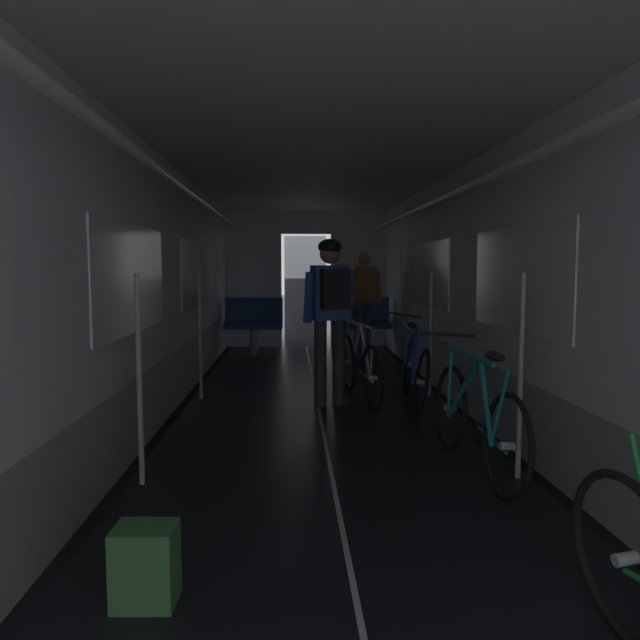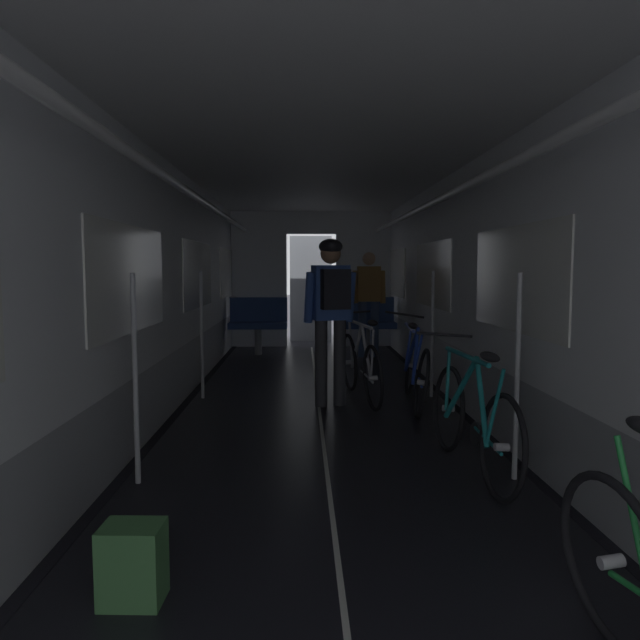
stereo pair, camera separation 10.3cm
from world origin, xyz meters
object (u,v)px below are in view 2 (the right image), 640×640
bench_seat_far_right (366,320)px  bench_seat_far_left (258,320)px  person_cyclist_aisle (331,303)px  bicycle_blue (416,369)px  bicycle_silver_in_aisle (361,365)px  person_standing_near_bench (369,297)px  backpack_on_floor (133,564)px  bicycle_teal (472,419)px

bench_seat_far_right → bench_seat_far_left: bearing=180.0°
bench_seat_far_left → person_cyclist_aisle: bearing=-74.8°
bicycle_blue → bicycle_silver_in_aisle: 0.60m
bench_seat_far_left → person_standing_near_bench: 1.89m
bench_seat_far_left → bench_seat_far_right: size_ratio=1.00×
bicycle_silver_in_aisle → bench_seat_far_right: bearing=82.9°
bench_seat_far_right → backpack_on_floor: bearing=-103.7°
person_cyclist_aisle → bench_seat_far_right: bearing=78.5°
person_standing_near_bench → backpack_on_floor: 7.30m
bicycle_silver_in_aisle → bicycle_teal: bearing=-76.6°
person_cyclist_aisle → bicycle_teal: bearing=-66.6°
bench_seat_far_left → bicycle_blue: 4.22m
bench_seat_far_left → bicycle_teal: (1.91, -5.84, -0.18)m
person_standing_near_bench → backpack_on_floor: size_ratio=4.96×
backpack_on_floor → bicycle_silver_in_aisle: bearing=70.6°
bench_seat_far_left → person_standing_near_bench: person_standing_near_bench is taller
bicycle_teal → backpack_on_floor: bicycle_teal is taller
bench_seat_far_right → backpack_on_floor: (-1.80, -7.40, -0.40)m
bench_seat_far_right → bicycle_teal: bearing=-88.9°
bench_seat_far_right → bicycle_silver_in_aisle: size_ratio=0.58×
bicycle_teal → backpack_on_floor: bearing=-140.7°
bicycle_blue → person_cyclist_aisle: bearing=-177.7°
bench_seat_far_right → person_cyclist_aisle: size_ratio=0.57×
bench_seat_far_left → bicycle_silver_in_aisle: bearing=-68.9°
bicycle_teal → person_cyclist_aisle: (-0.88, 2.04, 0.69)m
bicycle_silver_in_aisle → backpack_on_floor: (-1.36, -3.87, -0.21)m
bench_seat_far_right → bicycle_silver_in_aisle: 3.56m
bicycle_blue → bicycle_silver_in_aisle: bicycle_blue is taller
bench_seat_far_left → bench_seat_far_right: 1.80m
bicycle_teal → person_standing_near_bench: 5.49m
bicycle_teal → bicycle_silver_in_aisle: bicycle_teal is taller
person_cyclist_aisle → bicycle_silver_in_aisle: size_ratio=1.03×
bench_seat_far_right → person_cyclist_aisle: 3.90m
bench_seat_far_right → bicycle_silver_in_aisle: bearing=-97.1°
person_standing_near_bench → backpack_on_floor: bearing=-104.4°
bench_seat_far_left → bench_seat_far_right: same height
bicycle_blue → bicycle_teal: 2.08m
person_cyclist_aisle → person_standing_near_bench: person_cyclist_aisle is taller
bench_seat_far_left → bicycle_teal: 6.15m
bench_seat_far_left → backpack_on_floor: bench_seat_far_left is taller
bench_seat_far_right → bicycle_blue: size_ratio=0.58×
person_cyclist_aisle → bicycle_silver_in_aisle: bearing=38.8°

